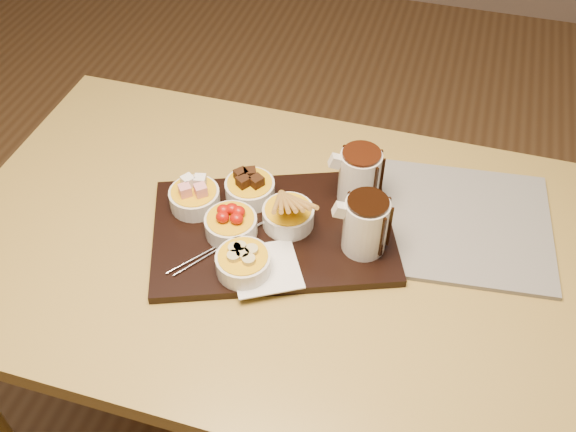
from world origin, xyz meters
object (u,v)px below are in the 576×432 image
(dining_table, at_px, (261,269))
(bowl_strawberries, at_px, (231,226))
(newspaper, at_px, (448,221))
(pitcher_milk_chocolate, at_px, (359,177))
(pitcher_dark_chocolate, at_px, (365,225))
(serving_board, at_px, (273,231))

(dining_table, xyz_separation_m, bowl_strawberries, (-0.05, -0.02, 0.14))
(bowl_strawberries, height_order, newspaper, bowl_strawberries)
(bowl_strawberries, relative_size, newspaper, 0.25)
(dining_table, xyz_separation_m, pitcher_milk_chocolate, (0.16, 0.14, 0.17))
(bowl_strawberries, bearing_deg, pitcher_dark_chocolate, 8.59)
(pitcher_milk_chocolate, bearing_deg, serving_board, -158.20)
(serving_board, xyz_separation_m, bowl_strawberries, (-0.07, -0.03, 0.03))
(pitcher_dark_chocolate, bearing_deg, pitcher_milk_chocolate, 85.60)
(serving_board, height_order, newspaper, serving_board)
(bowl_strawberries, distance_m, pitcher_milk_chocolate, 0.27)
(serving_board, xyz_separation_m, pitcher_milk_chocolate, (0.14, 0.13, 0.07))
(bowl_strawberries, xyz_separation_m, pitcher_milk_chocolate, (0.21, 0.16, 0.04))
(pitcher_milk_chocolate, distance_m, newspaper, 0.20)
(newspaper, bearing_deg, serving_board, -164.71)
(serving_board, distance_m, bowl_strawberries, 0.08)
(bowl_strawberries, bearing_deg, dining_table, 23.19)
(serving_board, distance_m, pitcher_milk_chocolate, 0.20)
(serving_board, height_order, bowl_strawberries, bowl_strawberries)
(dining_table, height_order, pitcher_dark_chocolate, pitcher_dark_chocolate)
(bowl_strawberries, height_order, pitcher_milk_chocolate, pitcher_milk_chocolate)
(pitcher_milk_chocolate, xyz_separation_m, newspaper, (0.18, -0.00, -0.07))
(dining_table, distance_m, pitcher_milk_chocolate, 0.28)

